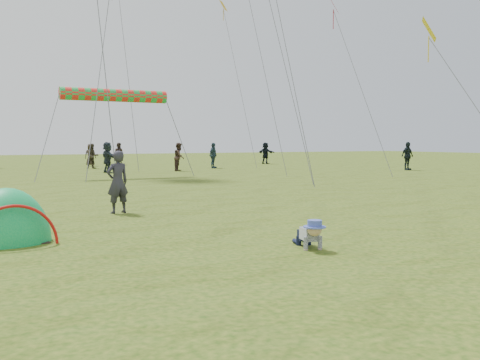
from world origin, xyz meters
name	(u,v)px	position (x,y,z in m)	size (l,w,h in m)	color
ground	(241,250)	(0.00, 0.00, 0.00)	(140.00, 140.00, 0.00)	#1C400C
crawling_toddler	(310,233)	(1.07, -0.47, 0.26)	(0.48, 0.68, 0.52)	black
popup_tent	(7,243)	(-3.39, 2.49, 0.00)	(1.52, 1.25, 1.97)	#00974F
standing_adult	(118,182)	(-0.57, 5.46, 0.79)	(0.57, 0.38, 1.57)	#2B2834
crowd_person_1	(179,157)	(7.99, 22.76, 0.86)	(0.84, 0.65, 1.73)	#372621
crowd_person_4	(90,155)	(4.73, 32.20, 0.82)	(0.80, 0.52, 1.64)	#312720
crowd_person_5	(265,153)	(18.07, 29.33, 0.87)	(1.61, 0.51, 1.74)	black
crowd_person_7	(119,154)	(7.08, 33.08, 0.86)	(0.83, 0.65, 1.71)	#392B29
crowd_person_8	(213,155)	(11.31, 24.95, 0.86)	(1.01, 0.42, 1.72)	#263D4A
crowd_person_11	(108,157)	(3.65, 22.95, 0.89)	(1.66, 0.53, 1.79)	#232C36
crowd_person_13	(93,156)	(4.01, 28.29, 0.83)	(0.81, 0.63, 1.67)	#362E26
crowd_person_14	(407,156)	(21.07, 16.94, 0.89)	(1.04, 0.43, 1.78)	black
rainbow_tube_kite	(115,95)	(3.16, 19.40, 4.14)	(0.64, 0.64, 5.40)	red
diamond_kite_0	(333,5)	(15.49, 17.45, 9.70)	(1.12, 1.12, 0.00)	#BF040C
diamond_kite_1	(429,30)	(14.22, 9.16, 6.66)	(1.12, 1.12, 0.00)	yellow
diamond_kite_7	(223,6)	(13.80, 28.35, 11.84)	(0.87, 0.87, 0.00)	#D79D0D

